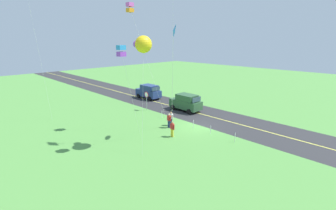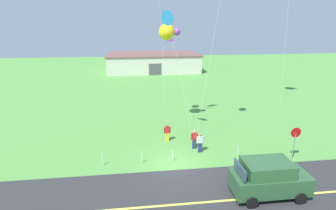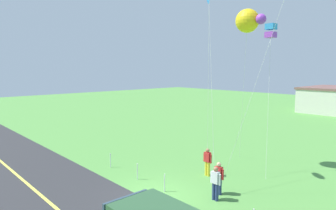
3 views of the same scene
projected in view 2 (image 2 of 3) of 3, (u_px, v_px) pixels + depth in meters
ground_plane at (176, 167)px, 18.26m from camera, size 120.00×120.00×0.10m
asphalt_road at (186, 204)px, 14.47m from camera, size 120.00×7.00×0.00m
road_centre_stripe at (186, 204)px, 14.47m from camera, size 120.00×0.16×0.00m
car_suv_foreground at (269, 178)px, 14.88m from camera, size 4.40×2.12×2.24m
stop_sign at (295, 137)px, 18.58m from camera, size 0.76×0.08×2.56m
person_adult_near at (167, 132)px, 21.72m from camera, size 0.58×0.22×1.60m
person_adult_companion at (200, 142)px, 19.91m from camera, size 0.58×0.22×1.60m
person_child_watcher at (194, 139)px, 20.49m from camera, size 0.58×0.22×1.60m
kite_blue_mid at (168, 18)px, 18.70m from camera, size 2.83×2.53×10.59m
kite_green_far at (167, 32)px, 22.14m from camera, size 2.43×2.15×9.60m
kite_pink_drift at (170, 37)px, 24.04m from camera, size 1.92×3.14×8.85m
warehouse_distant at (153, 62)px, 52.81m from camera, size 18.36×10.20×3.50m
fence_post_0 at (103, 160)px, 18.18m from camera, size 0.05×0.05×0.90m
fence_post_1 at (142, 157)px, 18.50m from camera, size 0.05×0.05×0.90m
fence_post_2 at (173, 156)px, 18.75m from camera, size 0.05×0.05×0.90m
fence_post_3 at (238, 152)px, 19.32m from camera, size 0.05×0.05×0.90m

